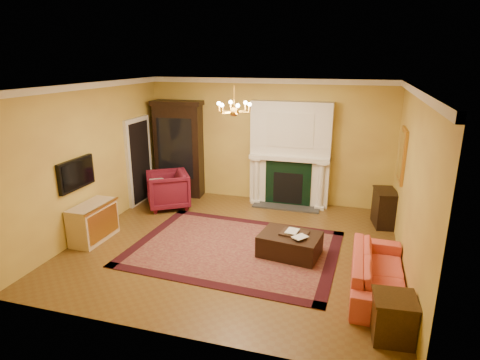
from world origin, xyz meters
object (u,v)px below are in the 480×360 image
at_px(wingback_armchair, 168,188).
at_px(console_table, 384,209).
at_px(commode, 93,222).
at_px(end_table, 393,319).
at_px(pedestal_table, 157,190).
at_px(coral_sofa, 379,267).
at_px(china_cabinet, 180,151).
at_px(leather_ottoman, 290,244).

height_order(wingback_armchair, console_table, wingback_armchair).
relative_size(commode, end_table, 1.75).
bearing_deg(end_table, pedestal_table, 145.02).
xyz_separation_m(wingback_armchair, commode, (-0.59, -2.07, -0.11)).
distance_m(coral_sofa, end_table, 1.15).
xyz_separation_m(china_cabinet, console_table, (5.02, -0.68, -0.79)).
relative_size(pedestal_table, coral_sofa, 0.31).
distance_m(china_cabinet, end_table, 6.75).
bearing_deg(china_cabinet, end_table, -47.30).
relative_size(wingback_armchair, pedestal_table, 1.52).
xyz_separation_m(wingback_armchair, coral_sofa, (4.72, -2.38, -0.09)).
distance_m(pedestal_table, commode, 2.21).
xyz_separation_m(coral_sofa, console_table, (0.20, 2.68, -0.01)).
relative_size(pedestal_table, commode, 0.63).
bearing_deg(pedestal_table, wingback_armchair, -19.82).
bearing_deg(commode, pedestal_table, 84.56).
bearing_deg(coral_sofa, pedestal_table, 64.09).
height_order(coral_sofa, end_table, coral_sofa).
bearing_deg(end_table, wingback_armchair, 144.08).
bearing_deg(pedestal_table, coral_sofa, -26.30).
height_order(pedestal_table, coral_sofa, coral_sofa).
height_order(wingback_armchair, coral_sofa, wingback_armchair).
distance_m(wingback_armchair, commode, 2.16).
xyz_separation_m(pedestal_table, console_table, (5.27, 0.17, 0.01)).
xyz_separation_m(end_table, console_table, (0.06, 3.82, 0.09)).
height_order(coral_sofa, leather_ottoman, coral_sofa).
height_order(wingback_armchair, pedestal_table, wingback_armchair).
height_order(coral_sofa, console_table, coral_sofa).
bearing_deg(wingback_armchair, leather_ottoman, 30.61).
height_order(china_cabinet, leather_ottoman, china_cabinet).
bearing_deg(pedestal_table, commode, -96.18).
relative_size(end_table, console_table, 0.75).
height_order(china_cabinet, commode, china_cabinet).
bearing_deg(coral_sofa, leather_ottoman, 63.54).
height_order(end_table, leather_ottoman, end_table).
height_order(end_table, console_table, console_table).
xyz_separation_m(commode, leather_ottoman, (3.81, 0.45, -0.16)).
bearing_deg(end_table, console_table, 89.10).
xyz_separation_m(china_cabinet, coral_sofa, (4.82, -3.36, -0.78)).
height_order(china_cabinet, pedestal_table, china_cabinet).
bearing_deg(china_cabinet, wingback_armchair, -89.24).
xyz_separation_m(china_cabinet, pedestal_table, (-0.25, -0.85, -0.80)).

